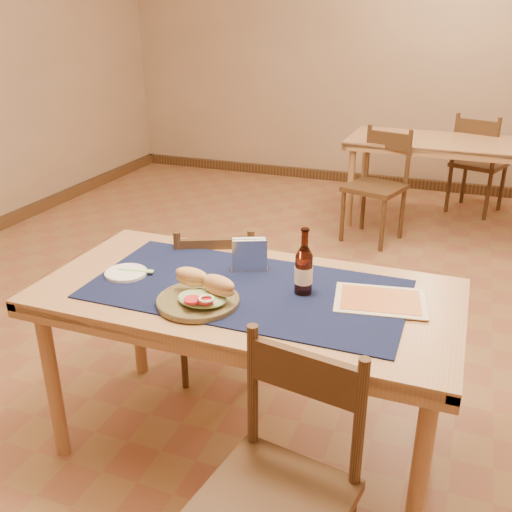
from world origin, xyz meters
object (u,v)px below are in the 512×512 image
(main_table, at_px, (247,308))
(back_table, at_px, (442,150))
(chair_main_far, at_px, (216,298))
(sandwich_plate, at_px, (200,296))
(chair_main_near, at_px, (280,489))
(napkin_holder, at_px, (249,256))
(beer_bottle, at_px, (304,270))

(main_table, bearing_deg, back_table, 80.79)
(chair_main_far, height_order, sandwich_plate, sandwich_plate)
(main_table, distance_m, chair_main_near, 0.74)
(back_table, relative_size, chair_main_far, 1.85)
(chair_main_near, relative_size, sandwich_plate, 2.90)
(sandwich_plate, xyz_separation_m, napkin_holder, (0.06, 0.34, 0.03))
(chair_main_far, bearing_deg, napkin_holder, -45.02)
(main_table, xyz_separation_m, sandwich_plate, (-0.11, -0.17, 0.12))
(chair_main_far, height_order, napkin_holder, napkin_holder)
(back_table, relative_size, napkin_holder, 9.58)
(main_table, xyz_separation_m, back_table, (0.51, 3.16, 0.00))
(beer_bottle, height_order, napkin_holder, beer_bottle)
(chair_main_far, xyz_separation_m, napkin_holder, (0.29, -0.29, 0.39))
(sandwich_plate, bearing_deg, chair_main_far, 110.20)
(chair_main_near, bearing_deg, chair_main_far, 122.55)
(chair_main_near, distance_m, napkin_holder, 0.95)
(chair_main_near, distance_m, sandwich_plate, 0.72)
(back_table, xyz_separation_m, sandwich_plate, (-0.62, -3.34, 0.12))
(chair_main_far, relative_size, napkin_holder, 5.17)
(chair_main_far, relative_size, beer_bottle, 3.24)
(napkin_holder, bearing_deg, main_table, -72.22)
(chair_main_near, xyz_separation_m, sandwich_plate, (-0.46, 0.45, 0.33))
(chair_main_near, relative_size, beer_bottle, 3.42)
(chair_main_far, xyz_separation_m, beer_bottle, (0.55, -0.41, 0.42))
(main_table, distance_m, back_table, 3.20)
(napkin_holder, bearing_deg, sandwich_plate, -99.83)
(back_table, bearing_deg, napkin_holder, -100.67)
(chair_main_near, bearing_deg, beer_bottle, 101.44)
(chair_main_near, height_order, sandwich_plate, chair_main_near)
(chair_main_far, distance_m, chair_main_near, 1.28)
(napkin_holder, bearing_deg, chair_main_far, 134.98)
(main_table, relative_size, napkin_holder, 9.93)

